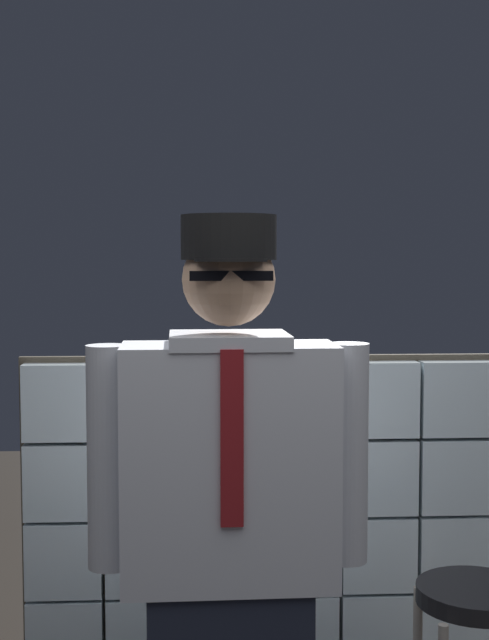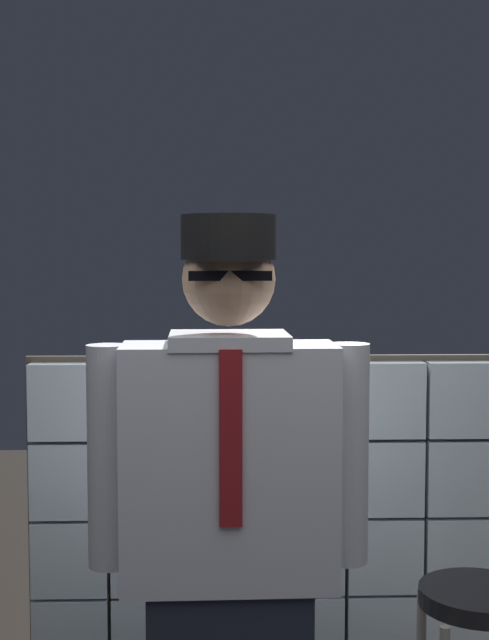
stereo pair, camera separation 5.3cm
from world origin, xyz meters
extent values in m
cube|color=silver|center=(-0.68, 1.24, 0.40)|extent=(0.26, 0.08, 0.26)
cube|color=silver|center=(-0.41, 1.24, 0.40)|extent=(0.26, 0.08, 0.26)
cube|color=silver|center=(-0.14, 1.24, 0.40)|extent=(0.26, 0.08, 0.26)
cube|color=silver|center=(0.14, 1.24, 0.40)|extent=(0.26, 0.08, 0.26)
cube|color=silver|center=(0.41, 1.24, 0.40)|extent=(0.26, 0.08, 0.26)
cube|color=silver|center=(0.68, 1.24, 0.40)|extent=(0.26, 0.08, 0.26)
cube|color=silver|center=(-0.68, 1.24, 0.68)|extent=(0.26, 0.08, 0.26)
cube|color=silver|center=(-0.41, 1.24, 0.68)|extent=(0.26, 0.08, 0.26)
cube|color=silver|center=(-0.14, 1.24, 0.68)|extent=(0.26, 0.08, 0.26)
cube|color=silver|center=(0.14, 1.24, 0.68)|extent=(0.26, 0.08, 0.26)
cube|color=silver|center=(0.41, 1.24, 0.68)|extent=(0.26, 0.08, 0.26)
cube|color=silver|center=(0.68, 1.24, 0.68)|extent=(0.26, 0.08, 0.26)
cube|color=silver|center=(-0.68, 1.24, 0.95)|extent=(0.26, 0.08, 0.26)
cube|color=silver|center=(-0.41, 1.24, 0.95)|extent=(0.26, 0.08, 0.26)
cube|color=silver|center=(-0.14, 1.24, 0.95)|extent=(0.26, 0.08, 0.26)
cube|color=silver|center=(0.14, 1.24, 0.95)|extent=(0.26, 0.08, 0.26)
cube|color=silver|center=(0.41, 1.24, 0.95)|extent=(0.26, 0.08, 0.26)
cube|color=silver|center=(0.68, 1.24, 0.95)|extent=(0.26, 0.08, 0.26)
cube|color=silver|center=(-0.68, 1.24, 1.22)|extent=(0.26, 0.08, 0.26)
cube|color=silver|center=(-0.41, 1.24, 1.22)|extent=(0.26, 0.08, 0.26)
cube|color=silver|center=(-0.14, 1.24, 1.22)|extent=(0.26, 0.08, 0.26)
cube|color=silver|center=(0.14, 1.24, 1.22)|extent=(0.26, 0.08, 0.26)
cube|color=silver|center=(0.41, 1.24, 1.22)|extent=(0.26, 0.08, 0.26)
cube|color=silver|center=(0.68, 1.24, 1.22)|extent=(0.26, 0.08, 0.26)
cube|color=#4C4438|center=(0.00, 1.30, 0.68)|extent=(1.66, 0.02, 1.39)
cube|color=silver|center=(-0.14, 0.48, 1.18)|extent=(0.55, 0.25, 0.62)
cube|color=maroon|center=(-0.14, 0.36, 1.28)|extent=(0.06, 0.01, 0.43)
cube|color=silver|center=(-0.14, 0.48, 1.50)|extent=(0.31, 0.25, 0.04)
sphere|color=tan|center=(-0.14, 0.48, 1.66)|extent=(0.24, 0.24, 0.24)
ellipsoid|color=black|center=(-0.14, 0.43, 1.61)|extent=(0.16, 0.09, 0.11)
cube|color=black|center=(-0.14, 0.37, 1.67)|extent=(0.20, 0.02, 0.02)
cylinder|color=black|center=(-0.14, 0.39, 1.70)|extent=(0.18, 0.18, 0.01)
cylinder|color=black|center=(-0.14, 0.48, 1.76)|extent=(0.24, 0.24, 0.11)
cylinder|color=silver|center=(0.16, 0.49, 1.21)|extent=(0.11, 0.11, 0.57)
cylinder|color=silver|center=(-0.45, 0.47, 1.21)|extent=(0.11, 0.11, 0.57)
cylinder|color=black|center=(0.56, 0.64, 0.76)|extent=(0.34, 0.34, 0.05)
camera|label=1|loc=(-0.23, -1.73, 1.71)|focal=49.40mm
camera|label=2|loc=(-0.17, -1.74, 1.71)|focal=49.40mm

